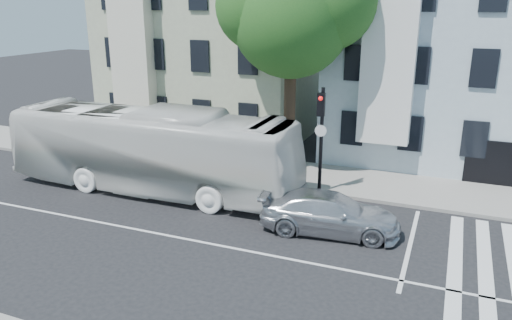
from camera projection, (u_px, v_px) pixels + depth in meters
The scene contains 9 objects.
ground at pixel (212, 244), 17.58m from camera, with size 120.00×120.00×0.00m, color black.
sidewalk_far at pixel (285, 174), 24.63m from camera, with size 80.00×4.00×0.15m, color gray.
building_left at pixel (218, 46), 31.70m from camera, with size 12.00×10.00×11.00m, color #A1A58B.
building_right at pixel (453, 54), 26.68m from camera, with size 12.00×10.00×11.00m, color #A4B6C3.
street_tree at pixel (294, 10), 22.93m from camera, with size 7.30×5.90×11.10m.
bus at pixel (152, 150), 22.17m from camera, with size 13.55×3.17×3.77m, color white.
sedan at pixel (330, 213), 18.33m from camera, with size 5.12×2.08×1.48m, color silver.
hedge at pixel (184, 164), 24.70m from camera, with size 8.50×0.84×0.70m, color #25571C, non-canonical shape.
traffic_signal at pixel (321, 128), 21.10m from camera, with size 0.50×0.55×4.78m.
Camera 1 is at (7.43, -14.12, 8.12)m, focal length 35.00 mm.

